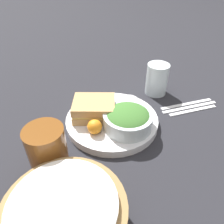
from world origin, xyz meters
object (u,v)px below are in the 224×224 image
object	(u,v)px
plate	(112,120)
bread_basket	(66,218)
fork	(187,104)
water_glass	(157,79)
drink_glass	(48,152)
salad_bowl	(128,119)
knife	(190,107)
dressing_cup	(129,104)
sandwich	(95,108)
spoon	(193,110)

from	to	relation	value
plate	bread_basket	xyz separation A→B (m)	(0.02, 0.31, 0.03)
fork	water_glass	distance (m)	0.13
plate	fork	distance (m)	0.26
bread_basket	drink_glass	bearing A→B (deg)	-55.67
salad_bowl	knife	bearing A→B (deg)	-140.34
dressing_cup	bread_basket	bearing A→B (deg)	80.06
plate	drink_glass	xyz separation A→B (m)	(0.10, 0.19, 0.05)
drink_glass	knife	xyz separation A→B (m)	(-0.33, -0.31, -0.06)
sandwich	salad_bowl	size ratio (longest dim) A/B	0.98
dressing_cup	drink_glass	bearing A→B (deg)	59.12
drink_glass	water_glass	xyz separation A→B (m)	(-0.22, -0.38, -0.01)
plate	fork	world-z (taller)	plate
plate	fork	bearing A→B (deg)	-148.16
plate	fork	xyz separation A→B (m)	(-0.22, -0.14, -0.01)
spoon	water_glass	bearing A→B (deg)	116.20
dressing_cup	fork	world-z (taller)	dressing_cup
bread_basket	fork	world-z (taller)	bread_basket
drink_glass	knife	distance (m)	0.46
salad_bowl	knife	xyz separation A→B (m)	(-0.18, -0.15, -0.05)
salad_bowl	drink_glass	world-z (taller)	drink_glass
drink_glass	water_glass	bearing A→B (deg)	-120.16
sandwich	dressing_cup	world-z (taller)	sandwich
bread_basket	knife	world-z (taller)	bread_basket
bread_basket	knife	bearing A→B (deg)	-120.34
bread_basket	knife	xyz separation A→B (m)	(-0.25, -0.43, -0.04)
bread_basket	spoon	bearing A→B (deg)	-122.13
plate	water_glass	xyz separation A→B (m)	(-0.12, -0.19, 0.04)
knife	spoon	bearing A→B (deg)	-90.00
plate	salad_bowl	bearing A→B (deg)	148.70
fork	salad_bowl	bearing A→B (deg)	-164.05
plate	knife	distance (m)	0.26
dressing_cup	water_glass	world-z (taller)	water_glass
drink_glass	spoon	size ratio (longest dim) A/B	0.76
drink_glass	fork	size ratio (longest dim) A/B	0.69
bread_basket	water_glass	size ratio (longest dim) A/B	1.98
sandwich	salad_bowl	distance (m)	0.10
drink_glass	sandwich	bearing A→B (deg)	-105.19
drink_glass	fork	distance (m)	0.47
sandwich	spoon	distance (m)	0.31
water_glass	plate	bearing A→B (deg)	58.35
fork	knife	distance (m)	0.02
drink_glass	bread_basket	bearing A→B (deg)	124.33
plate	bread_basket	world-z (taller)	bread_basket
knife	bread_basket	bearing A→B (deg)	-148.24
dressing_cup	drink_glass	size ratio (longest dim) A/B	0.43
salad_bowl	bread_basket	distance (m)	0.29
water_glass	knife	bearing A→B (deg)	147.53
sandwich	fork	distance (m)	0.31
salad_bowl	spoon	size ratio (longest dim) A/B	0.80
salad_bowl	sandwich	bearing A→B (deg)	-18.16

